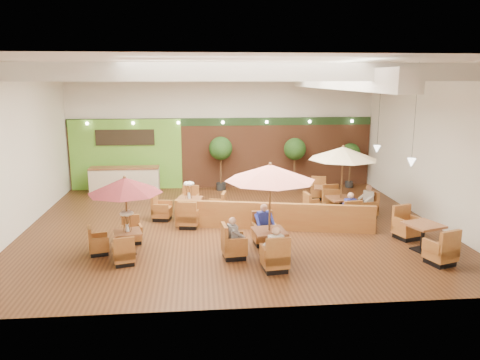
{
  "coord_description": "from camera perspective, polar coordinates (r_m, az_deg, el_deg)",
  "views": [
    {
      "loc": [
        -1.17,
        -15.48,
        5.0
      ],
      "look_at": [
        0.3,
        0.5,
        1.5
      ],
      "focal_mm": 35.0,
      "sensor_mm": 36.0,
      "label": 1
    }
  ],
  "objects": [
    {
      "name": "diner_0",
      "position": [
        12.41,
        4.31,
        -7.78
      ],
      "size": [
        0.42,
        0.37,
        0.77
      ],
      "rotation": [
        0.0,
        0.0,
        0.25
      ],
      "color": "white",
      "rests_on": "ground"
    },
    {
      "name": "service_counter",
      "position": [
        21.3,
        -13.86,
        -0.03
      ],
      "size": [
        3.0,
        0.75,
        1.18
      ],
      "color": "beige",
      "rests_on": "ground"
    },
    {
      "name": "table_1",
      "position": [
        12.99,
        3.37,
        -1.22
      ],
      "size": [
        2.63,
        2.73,
        2.74
      ],
      "rotation": [
        0.0,
        0.0,
        0.11
      ],
      "color": "brown",
      "rests_on": "ground"
    },
    {
      "name": "table_4",
      "position": [
        14.9,
        21.37,
        -6.57
      ],
      "size": [
        1.19,
        2.96,
        1.05
      ],
      "rotation": [
        0.0,
        0.0,
        0.32
      ],
      "color": "brown",
      "rests_on": "ground"
    },
    {
      "name": "table_0",
      "position": [
        13.71,
        -13.96,
        -2.15
      ],
      "size": [
        2.25,
        2.36,
        2.32
      ],
      "rotation": [
        0.0,
        0.0,
        0.26
      ],
      "color": "brown",
      "rests_on": "ground"
    },
    {
      "name": "diner_4",
      "position": [
        17.63,
        15.25,
        -2.1
      ],
      "size": [
        0.35,
        0.41,
        0.77
      ],
      "rotation": [
        0.0,
        0.0,
        1.77
      ],
      "color": "white",
      "rests_on": "ground"
    },
    {
      "name": "diner_3",
      "position": [
        16.41,
        13.21,
        -3.06
      ],
      "size": [
        0.39,
        0.33,
        0.76
      ],
      "rotation": [
        0.0,
        0.0,
        0.12
      ],
      "color": "#2533A4",
      "rests_on": "ground"
    },
    {
      "name": "booth_divider",
      "position": [
        15.77,
        4.06,
        -4.45
      ],
      "size": [
        6.61,
        1.59,
        0.93
      ],
      "primitive_type": "cube",
      "rotation": [
        0.0,
        0.0,
        -0.21
      ],
      "color": "brown",
      "rests_on": "ground"
    },
    {
      "name": "table_2",
      "position": [
        17.08,
        12.36,
        1.3
      ],
      "size": [
        2.69,
        2.69,
        2.69
      ],
      "rotation": [
        0.0,
        0.0,
        0.13
      ],
      "color": "brown",
      "rests_on": "ground"
    },
    {
      "name": "topiary_0",
      "position": [
        21.05,
        -2.37,
        3.61
      ],
      "size": [
        1.05,
        1.05,
        2.45
      ],
      "color": "black",
      "rests_on": "ground"
    },
    {
      "name": "room",
      "position": [
        16.81,
        -0.4,
        7.63
      ],
      "size": [
        14.04,
        14.0,
        5.52
      ],
      "color": "#381E0F",
      "rests_on": "ground"
    },
    {
      "name": "diner_2",
      "position": [
        13.23,
        -0.73,
        -6.49
      ],
      "size": [
        0.36,
        0.4,
        0.74
      ],
      "rotation": [
        0.0,
        0.0,
        5.0
      ],
      "color": "gray",
      "rests_on": "ground"
    },
    {
      "name": "table_5",
      "position": [
        19.09,
        10.24,
        -1.98
      ],
      "size": [
        1.0,
        2.6,
        0.94
      ],
      "rotation": [
        0.0,
        0.0,
        -0.23
      ],
      "color": "brown",
      "rests_on": "ground"
    },
    {
      "name": "topiary_2",
      "position": [
        22.21,
        13.31,
        3.03
      ],
      "size": [
        0.89,
        0.89,
        2.08
      ],
      "color": "black",
      "rests_on": "ground"
    },
    {
      "name": "table_3",
      "position": [
        16.98,
        -6.2,
        -3.39
      ],
      "size": [
        2.7,
        2.7,
        1.55
      ],
      "rotation": [
        0.0,
        0.0,
        -0.18
      ],
      "color": "brown",
      "rests_on": "ground"
    },
    {
      "name": "diner_1",
      "position": [
        14.28,
        2.98,
        -4.97
      ],
      "size": [
        0.43,
        0.36,
        0.81
      ],
      "rotation": [
        0.0,
        0.0,
        3.3
      ],
      "color": "#2533A4",
      "rests_on": "ground"
    },
    {
      "name": "topiary_1",
      "position": [
        21.5,
        6.7,
        3.52
      ],
      "size": [
        1.01,
        1.01,
        2.35
      ],
      "color": "black",
      "rests_on": "ground"
    }
  ]
}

